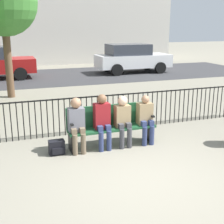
# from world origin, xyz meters

# --- Properties ---
(ground_plane) EXTENTS (80.00, 80.00, 0.00)m
(ground_plane) POSITION_xyz_m (0.00, 0.00, 0.00)
(ground_plane) COLOR gray
(park_bench) EXTENTS (1.99, 0.45, 0.92)m
(park_bench) POSITION_xyz_m (0.00, 1.76, 0.50)
(park_bench) COLOR #194728
(park_bench) RESTS_ON ground
(seated_person_0) EXTENTS (0.34, 0.39, 1.19)m
(seated_person_0) POSITION_xyz_m (-0.81, 1.63, 0.67)
(seated_person_0) COLOR brown
(seated_person_0) RESTS_ON ground
(seated_person_1) EXTENTS (0.34, 0.39, 1.22)m
(seated_person_1) POSITION_xyz_m (-0.24, 1.63, 0.68)
(seated_person_1) COLOR navy
(seated_person_1) RESTS_ON ground
(seated_person_2) EXTENTS (0.34, 0.39, 1.14)m
(seated_person_2) POSITION_xyz_m (0.24, 1.63, 0.65)
(seated_person_2) COLOR #3D3D42
(seated_person_2) RESTS_ON ground
(seated_person_3) EXTENTS (0.34, 0.39, 1.12)m
(seated_person_3) POSITION_xyz_m (0.79, 1.63, 0.62)
(seated_person_3) COLOR navy
(seated_person_3) RESTS_ON ground
(backpack) EXTENTS (0.33, 0.24, 0.30)m
(backpack) POSITION_xyz_m (-1.26, 1.63, 0.15)
(backpack) COLOR black
(backpack) RESTS_ON ground
(fence_railing) EXTENTS (9.01, 0.03, 0.95)m
(fence_railing) POSITION_xyz_m (-0.02, 2.74, 0.56)
(fence_railing) COLOR black
(fence_railing) RESTS_ON ground
(tree_0) EXTENTS (2.41, 2.41, 4.65)m
(tree_0) POSITION_xyz_m (-1.97, 7.66, 3.41)
(tree_0) COLOR brown
(tree_0) RESTS_ON ground
(street_surface) EXTENTS (24.00, 6.00, 0.01)m
(street_surface) POSITION_xyz_m (0.00, 12.00, 0.00)
(street_surface) COLOR #333335
(street_surface) RESTS_ON ground
(parked_car_1) EXTENTS (4.20, 1.94, 1.62)m
(parked_car_1) POSITION_xyz_m (4.82, 11.99, 0.84)
(parked_car_1) COLOR silver
(parked_car_1) RESTS_ON ground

